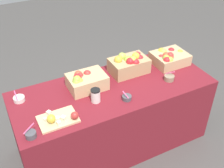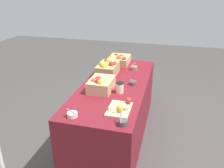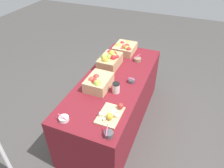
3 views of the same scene
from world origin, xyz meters
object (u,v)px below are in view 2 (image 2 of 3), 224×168
apple_crate_right (101,84)px  sample_bowl_mid (134,68)px  sample_bowl_near (72,115)px  coffee_cup (120,88)px  sample_bowl_far (123,122)px  apple_crate_middle (108,68)px  apple_crate_left (119,60)px  cutting_board_front (121,108)px  sample_bowl_extra (133,83)px

apple_crate_right → sample_bowl_mid: 0.81m
apple_crate_right → sample_bowl_near: size_ratio=3.48×
coffee_cup → sample_bowl_far: bearing=-164.8°
apple_crate_right → sample_bowl_mid: apple_crate_right is taller
apple_crate_middle → sample_bowl_mid: (0.27, -0.30, -0.07)m
apple_crate_right → coffee_cup: (0.00, -0.22, -0.02)m
sample_bowl_near → coffee_cup: coffee_cup is taller
apple_crate_left → apple_crate_middle: size_ratio=0.94×
apple_crate_right → sample_bowl_near: bearing=171.4°
sample_bowl_mid → sample_bowl_far: 1.39m
apple_crate_left → apple_crate_right: 0.95m
apple_crate_right → sample_bowl_near: 0.61m
sample_bowl_near → sample_bowl_mid: (1.37, -0.34, 0.00)m
coffee_cup → apple_crate_left: bearing=13.4°
sample_bowl_near → apple_crate_left: bearing=-3.1°
sample_bowl_near → coffee_cup: (0.60, -0.31, 0.04)m
cutting_board_front → sample_bowl_mid: bearing=3.4°
cutting_board_front → sample_bowl_mid: 1.14m
apple_crate_left → coffee_cup: apple_crate_left is taller
sample_bowl_far → sample_bowl_extra: sample_bowl_far is taller
apple_crate_right → cutting_board_front: bearing=-139.4°
apple_crate_middle → sample_bowl_extra: bearing=-122.7°
cutting_board_front → sample_bowl_extra: size_ratio=3.68×
sample_bowl_mid → sample_bowl_extra: 0.52m
apple_crate_middle → apple_crate_right: 0.50m
sample_bowl_near → sample_bowl_extra: (0.85, -0.41, 0.00)m
sample_bowl_mid → sample_bowl_extra: size_ratio=1.17×
apple_crate_right → apple_crate_middle: bearing=6.3°
sample_bowl_far → apple_crate_right: bearing=32.5°
sample_bowl_mid → sample_bowl_extra: bearing=-171.5°
apple_crate_right → cutting_board_front: (-0.37, -0.31, -0.06)m
sample_bowl_mid → apple_crate_left: bearing=54.2°
apple_crate_left → sample_bowl_far: 1.61m
sample_bowl_mid → coffee_cup: size_ratio=0.79×
apple_crate_left → sample_bowl_mid: 0.31m
apple_crate_middle → sample_bowl_far: (-1.11, -0.44, -0.07)m
cutting_board_front → sample_bowl_extra: cutting_board_front is taller
apple_crate_middle → sample_bowl_near: bearing=178.1°
cutting_board_front → sample_bowl_mid: sample_bowl_mid is taller
apple_crate_middle → sample_bowl_mid: 0.41m
apple_crate_left → sample_bowl_extra: apple_crate_left is taller
apple_crate_left → sample_bowl_mid: size_ratio=3.57×
sample_bowl_near → sample_bowl_mid: size_ratio=1.00×
sample_bowl_near → cutting_board_front: bearing=-60.5°
apple_crate_left → sample_bowl_near: bearing=176.9°
sample_bowl_extra → sample_bowl_far: bearing=-175.8°
apple_crate_middle → cutting_board_front: (-0.86, -0.37, -0.07)m
apple_crate_middle → cutting_board_front: 0.94m
apple_crate_left → apple_crate_right: size_ratio=1.03×
apple_crate_left → coffee_cup: 0.98m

